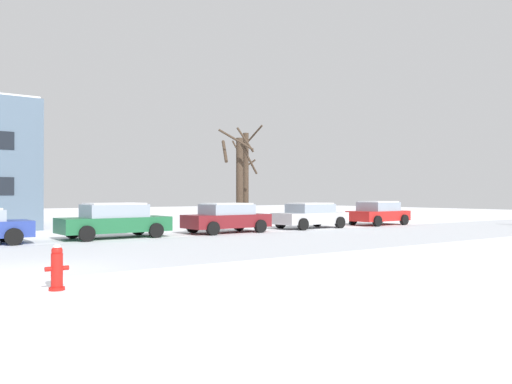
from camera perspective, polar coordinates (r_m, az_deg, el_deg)
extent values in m
plane|color=white|center=(12.96, -25.17, -8.48)|extent=(120.00, 120.00, 0.00)
cube|color=silver|center=(15.93, -27.05, -6.94)|extent=(80.00, 8.05, 0.00)
cylinder|color=red|center=(10.54, -21.81, -10.22)|extent=(0.30, 0.30, 0.06)
cylinder|color=red|center=(10.49, -21.80, -8.30)|extent=(0.22, 0.22, 0.65)
sphere|color=red|center=(10.44, -21.80, -6.28)|extent=(0.21, 0.21, 0.21)
cylinder|color=red|center=(10.45, -22.67, -8.14)|extent=(0.12, 0.09, 0.09)
cylinder|color=red|center=(10.52, -20.95, -8.09)|extent=(0.12, 0.09, 0.09)
sphere|color=white|center=(10.44, -21.80, -5.98)|extent=(0.15, 0.15, 0.15)
cylinder|color=black|center=(22.09, -26.89, -4.26)|extent=(0.65, 0.24, 0.64)
cylinder|color=black|center=(20.28, -25.96, -4.62)|extent=(0.65, 0.24, 0.64)
cube|color=#1E6038|center=(22.15, -15.87, -3.59)|extent=(4.64, 1.97, 0.63)
cube|color=#8C99A8|center=(22.13, -15.87, -2.08)|extent=(2.58, 1.75, 0.55)
cube|color=white|center=(22.12, -15.86, -1.29)|extent=(2.34, 1.61, 0.06)
cylinder|color=black|center=(23.59, -13.30, -4.04)|extent=(0.65, 0.24, 0.64)
cylinder|color=black|center=(21.92, -11.36, -4.33)|extent=(0.65, 0.24, 0.64)
cylinder|color=black|center=(22.55, -20.26, -4.20)|extent=(0.65, 0.24, 0.64)
cylinder|color=black|center=(20.80, -18.78, -4.53)|extent=(0.65, 0.24, 0.64)
cube|color=maroon|center=(24.34, -3.36, -3.31)|extent=(4.26, 1.93, 0.63)
cube|color=#8C99A8|center=(24.32, -3.35, -1.99)|extent=(2.37, 1.72, 0.49)
cube|color=white|center=(24.32, -3.35, -1.34)|extent=(2.15, 1.59, 0.06)
cylinder|color=black|center=(25.88, -1.95, -3.72)|extent=(0.65, 0.24, 0.64)
cylinder|color=black|center=(24.42, 0.51, -3.93)|extent=(0.65, 0.24, 0.64)
cylinder|color=black|center=(24.41, -7.22, -3.92)|extent=(0.65, 0.24, 0.64)
cylinder|color=black|center=(22.86, -4.94, -4.17)|extent=(0.65, 0.24, 0.64)
cube|color=silver|center=(27.73, 6.24, -2.98)|extent=(4.33, 1.93, 0.60)
cube|color=#8C99A8|center=(27.71, 6.24, -1.87)|extent=(2.40, 1.72, 0.48)
cube|color=white|center=(27.71, 6.24, -1.31)|extent=(2.19, 1.59, 0.06)
cylinder|color=black|center=(29.36, 6.99, -3.32)|extent=(0.65, 0.24, 0.64)
cylinder|color=black|center=(28.08, 9.58, -3.45)|extent=(0.65, 0.24, 0.64)
cylinder|color=black|center=(27.50, 2.83, -3.52)|extent=(0.65, 0.24, 0.64)
cylinder|color=black|center=(26.13, 5.40, -3.69)|extent=(0.65, 0.24, 0.64)
cube|color=red|center=(31.61, 13.81, -2.65)|extent=(3.98, 2.01, 0.60)
cube|color=#8C99A8|center=(31.59, 13.81, -1.62)|extent=(2.22, 1.80, 0.53)
cube|color=white|center=(31.58, 13.81, -1.08)|extent=(2.02, 1.66, 0.06)
cylinder|color=black|center=(33.21, 13.92, -2.97)|extent=(0.65, 0.24, 0.64)
cylinder|color=black|center=(32.04, 16.58, -3.06)|extent=(0.65, 0.24, 0.64)
cylinder|color=black|center=(31.27, 10.98, -3.14)|extent=(0.65, 0.24, 0.64)
cylinder|color=black|center=(30.03, 13.70, -3.25)|extent=(0.65, 0.24, 0.64)
cylinder|color=#423326|center=(28.89, -1.18, 1.39)|extent=(0.33, 0.33, 5.44)
cylinder|color=#423326|center=(29.54, -0.18, 6.63)|extent=(0.27, 1.40, 0.98)
cylinder|color=#423326|center=(29.44, -1.07, 3.01)|extent=(0.89, 0.77, 0.79)
cylinder|color=#423326|center=(28.60, -1.23, 5.99)|extent=(0.88, 0.71, 1.45)
cylinder|color=#423326|center=(28.71, -2.13, 4.82)|extent=(0.15, 1.18, 1.20)
cylinder|color=#423326|center=(27.53, -1.88, 1.01)|extent=(0.40, 0.40, 5.00)
cylinder|color=#423326|center=(27.17, -0.80, 3.77)|extent=(1.39, 0.52, 1.60)
cylinder|color=#423326|center=(27.53, -3.60, 4.68)|extent=(0.92, 1.67, 1.38)
cylinder|color=#423326|center=(26.77, -2.31, 6.00)|extent=(1.44, 1.46, 1.20)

